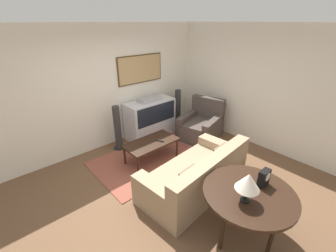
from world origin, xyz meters
name	(u,v)px	position (x,y,z in m)	size (l,w,h in m)	color
ground_plane	(168,185)	(0.00, 0.00, 0.00)	(12.00, 12.00, 0.00)	brown
wall_back	(105,89)	(0.01, 2.13, 1.35)	(12.00, 0.10, 2.70)	silver
wall_right	(255,87)	(2.63, 0.00, 1.35)	(0.06, 12.00, 2.70)	silver
area_rug	(154,156)	(0.40, 0.92, 0.01)	(2.56, 1.54, 0.01)	brown
tv	(150,118)	(0.96, 1.76, 0.49)	(1.24, 0.56, 1.04)	silver
couch	(196,176)	(0.30, -0.39, 0.28)	(2.06, 1.12, 0.80)	#9E8466
armchair	(201,126)	(1.87, 0.86, 0.31)	(1.15, 1.07, 0.97)	#473D38
coffee_table	(151,144)	(0.29, 0.86, 0.40)	(1.12, 0.58, 0.45)	black
console_table	(249,196)	(0.10, -1.45, 0.68)	(1.18, 1.18, 0.75)	black
table_lamp	(248,182)	(-0.08, -1.48, 1.03)	(0.29, 0.29, 0.40)	black
mantel_clock	(264,178)	(0.36, -1.48, 0.86)	(0.18, 0.10, 0.23)	black
remote	(160,141)	(0.44, 0.75, 0.46)	(0.10, 0.16, 0.02)	black
speaker_tower_left	(118,129)	(0.02, 1.74, 0.50)	(0.27, 0.27, 1.05)	black
speaker_tower_right	(178,109)	(1.90, 1.74, 0.50)	(0.27, 0.27, 1.05)	black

